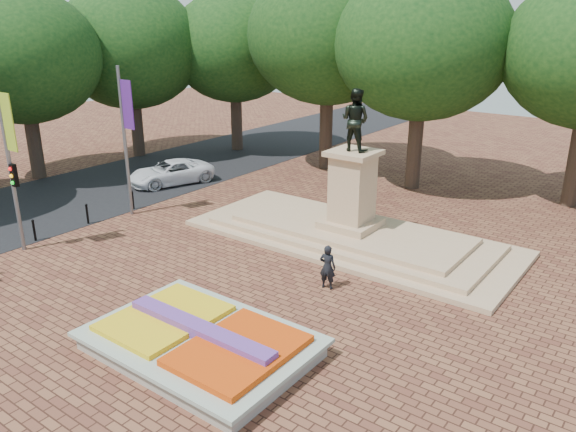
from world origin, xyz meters
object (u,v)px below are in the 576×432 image
Objects in this scene: flower_bed at (201,341)px; van at (171,172)px; monument at (351,220)px; pedestrian at (328,267)px.

flower_bed is 1.32× the size of van.
flower_bed is at bearing -84.13° from monument.
pedestrian is (0.66, 5.55, 0.44)m from flower_bed.
monument is (-1.03, 10.00, 0.50)m from flower_bed.
flower_bed is 0.45× the size of monument.
van is at bearing 174.43° from monument.
pedestrian is at bearing -69.19° from monument.
van is 2.93× the size of pedestrian.
pedestrian is (1.69, -4.45, -0.07)m from monument.
van is (-12.60, 1.23, -0.22)m from monument.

